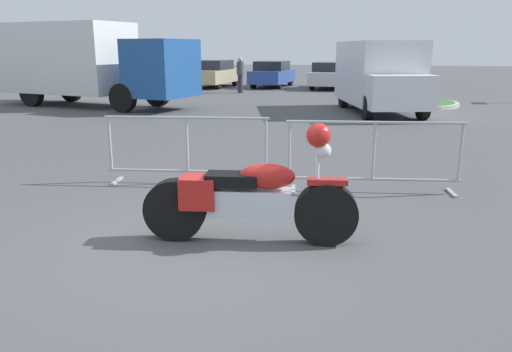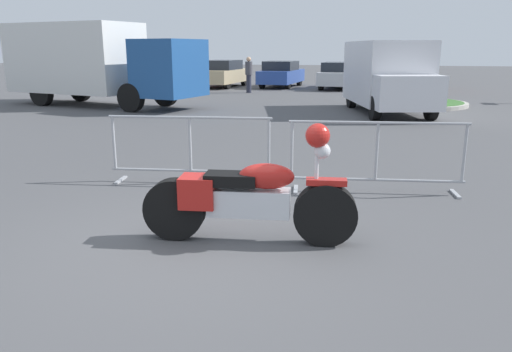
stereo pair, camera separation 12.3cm
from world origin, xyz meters
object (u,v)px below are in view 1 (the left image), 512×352
at_px(crowd_barrier_near, 187,149).
at_px(delivery_van, 379,75).
at_px(motorcycle, 250,197).
at_px(parked_car_white, 106,73).
at_px(crowd_barrier_far, 374,155).
at_px(parked_car_maroon, 164,72).
at_px(parked_car_red, 391,74).
at_px(box_truck, 84,61).
at_px(parked_car_silver, 330,75).
at_px(pedestrian, 240,73).
at_px(parked_car_tan, 214,73).
at_px(parked_car_blue, 272,74).

height_order(crowd_barrier_near, delivery_van, delivery_van).
relative_size(motorcycle, parked_car_white, 0.56).
relative_size(crowd_barrier_far, delivery_van, 0.48).
height_order(parked_car_maroon, parked_car_red, parked_car_red).
xyz_separation_m(motorcycle, parked_car_maroon, (-9.33, 22.57, 0.25)).
height_order(box_truck, parked_car_silver, box_truck).
bearing_deg(crowd_barrier_near, crowd_barrier_far, 0.00).
bearing_deg(parked_car_white, delivery_van, -117.28).
relative_size(delivery_van, pedestrian, 3.14).
height_order(parked_car_maroon, pedestrian, pedestrian).
xyz_separation_m(crowd_barrier_far, box_truck, (-9.90, 9.89, 1.08)).
relative_size(crowd_barrier_near, parked_car_red, 0.55).
distance_m(motorcycle, crowd_barrier_near, 2.66).
height_order(parked_car_tan, parked_car_silver, parked_car_tan).
distance_m(crowd_barrier_near, crowd_barrier_far, 2.86).
distance_m(delivery_van, parked_car_silver, 10.06).
bearing_deg(pedestrian, delivery_van, 114.32).
height_order(box_truck, parked_car_red, box_truck).
xyz_separation_m(parked_car_white, parked_car_tan, (6.29, 0.14, 0.04)).
height_order(crowd_barrier_near, parked_car_blue, parked_car_blue).
bearing_deg(parked_car_maroon, motorcycle, -151.14).
bearing_deg(parked_car_tan, parked_car_white, 97.66).
bearing_deg(motorcycle, pedestrian, 97.14).
height_order(parked_car_white, pedestrian, pedestrian).
relative_size(delivery_van, parked_car_white, 1.27).
relative_size(parked_car_maroon, parked_car_red, 0.98).
bearing_deg(parked_car_silver, motorcycle, -173.86).
distance_m(crowd_barrier_near, parked_car_red, 20.49).
bearing_deg(parked_car_white, pedestrian, -104.25).
bearing_deg(box_truck, pedestrian, 70.51).
bearing_deg(parked_car_tan, parked_car_silver, -83.22).
relative_size(delivery_van, parked_car_tan, 1.19).
bearing_deg(parked_car_tan, pedestrian, -140.58).
bearing_deg(parked_car_maroon, crowd_barrier_near, -152.35).
bearing_deg(motorcycle, parked_car_red, 76.62).
bearing_deg(motorcycle, parked_car_silver, 84.67).
bearing_deg(crowd_barrier_far, parked_car_white, 125.40).
xyz_separation_m(motorcycle, box_truck, (-8.47, 12.14, 1.13)).
relative_size(motorcycle, parked_car_silver, 0.56).
bearing_deg(parked_car_blue, parked_car_red, -86.71).
bearing_deg(crowd_barrier_near, parked_car_tan, 103.58).
bearing_deg(parked_car_silver, crowd_barrier_near, -178.03).
bearing_deg(crowd_barrier_near, delivery_van, 70.59).
bearing_deg(crowd_barrier_near, parked_car_white, 119.45).
distance_m(crowd_barrier_near, parked_car_maroon, 21.81).
distance_m(motorcycle, parked_car_tan, 22.80).
height_order(crowd_barrier_far, pedestrian, pedestrian).
distance_m(parked_car_blue, parked_car_silver, 3.19).
bearing_deg(parked_car_maroon, parked_car_blue, -83.87).
bearing_deg(parked_car_white, parked_car_silver, -82.78).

